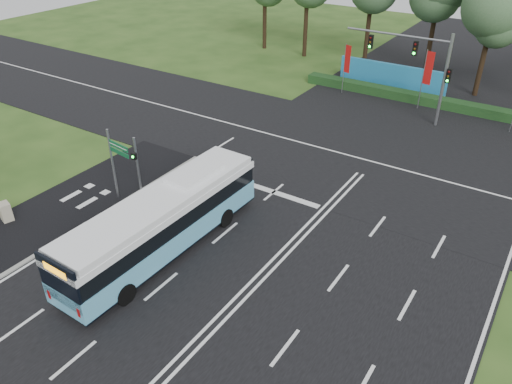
# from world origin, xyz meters

# --- Properties ---
(ground) EXTENTS (120.00, 120.00, 0.00)m
(ground) POSITION_xyz_m (0.00, 0.00, 0.00)
(ground) COLOR #274617
(ground) RESTS_ON ground
(road_main) EXTENTS (20.00, 120.00, 0.04)m
(road_main) POSITION_xyz_m (0.00, 0.00, 0.02)
(road_main) COLOR black
(road_main) RESTS_ON ground
(road_cross) EXTENTS (120.00, 14.00, 0.05)m
(road_cross) POSITION_xyz_m (0.00, 12.00, 0.03)
(road_cross) COLOR black
(road_cross) RESTS_ON ground
(bike_path) EXTENTS (5.00, 18.00, 0.06)m
(bike_path) POSITION_xyz_m (-12.50, -3.00, 0.03)
(bike_path) COLOR black
(bike_path) RESTS_ON ground
(kerb_strip) EXTENTS (0.25, 18.00, 0.12)m
(kerb_strip) POSITION_xyz_m (-10.10, -3.00, 0.06)
(kerb_strip) COLOR gray
(kerb_strip) RESTS_ON ground
(city_bus) EXTENTS (2.83, 12.10, 3.46)m
(city_bus) POSITION_xyz_m (-4.96, -2.78, 1.74)
(city_bus) COLOR #57A5CA
(city_bus) RESTS_ON ground
(pedestrian_signal) EXTENTS (0.32, 0.42, 3.56)m
(pedestrian_signal) POSITION_xyz_m (-10.20, 0.75, 1.94)
(pedestrian_signal) COLOR gray
(pedestrian_signal) RESTS_ON ground
(street_sign) EXTENTS (1.71, 0.30, 4.40)m
(street_sign) POSITION_xyz_m (-10.47, -0.53, 2.74)
(street_sign) COLOR gray
(street_sign) RESTS_ON ground
(utility_cabinet) EXTENTS (0.80, 0.72, 1.11)m
(utility_cabinet) POSITION_xyz_m (-14.12, -5.56, 0.55)
(utility_cabinet) COLOR #AAA289
(utility_cabinet) RESTS_ON ground
(banner_flag_left) EXTENTS (0.63, 0.27, 4.45)m
(banner_flag_left) POSITION_xyz_m (-6.92, 23.09, 2.90)
(banner_flag_left) COLOR gray
(banner_flag_left) RESTS_ON ground
(banner_flag_mid) EXTENTS (0.72, 0.20, 4.95)m
(banner_flag_mid) POSITION_xyz_m (-0.00, 23.15, 3.21)
(banner_flag_mid) COLOR gray
(banner_flag_mid) RESTS_ON ground
(traffic_light_gantry) EXTENTS (8.41, 0.28, 7.00)m
(traffic_light_gantry) POSITION_xyz_m (0.21, 20.50, 4.66)
(traffic_light_gantry) COLOR gray
(traffic_light_gantry) RESTS_ON ground
(hedge) EXTENTS (22.00, 1.20, 0.80)m
(hedge) POSITION_xyz_m (0.00, 24.50, 0.40)
(hedge) COLOR #123216
(hedge) RESTS_ON ground
(blue_hoarding) EXTENTS (10.00, 0.30, 2.20)m
(blue_hoarding) POSITION_xyz_m (-4.00, 27.00, 1.10)
(blue_hoarding) COLOR teal
(blue_hoarding) RESTS_ON ground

